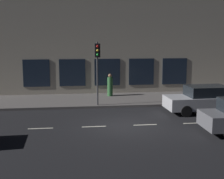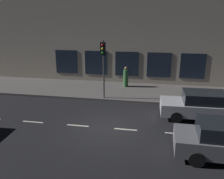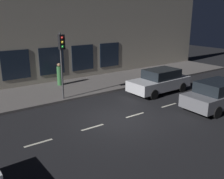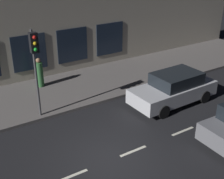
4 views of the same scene
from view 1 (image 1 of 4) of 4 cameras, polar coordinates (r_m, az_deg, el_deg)
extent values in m
plane|color=black|center=(15.86, 2.50, -6.56)|extent=(60.00, 60.00, 0.00)
cube|color=#5B5654|center=(21.86, -0.21, -1.87)|extent=(4.50, 32.00, 0.15)
cube|color=#B2A893|center=(23.97, -0.95, 8.78)|extent=(0.60, 32.00, 8.17)
cube|color=#192333|center=(24.90, 11.30, 3.26)|extent=(0.04, 1.94, 2.02)
cube|color=#192333|center=(24.20, 5.37, 3.23)|extent=(0.04, 1.94, 2.02)
cube|color=#192333|center=(23.78, -0.85, 3.16)|extent=(0.04, 1.94, 2.02)
cube|color=#192333|center=(23.64, -7.22, 3.05)|extent=(0.04, 1.94, 2.02)
cube|color=#192333|center=(23.80, -13.57, 2.90)|extent=(0.04, 1.94, 2.02)
cube|color=beige|center=(16.82, 14.76, -5.92)|extent=(0.12, 1.20, 0.01)
cube|color=beige|center=(16.05, 6.05, -6.39)|extent=(0.12, 1.20, 0.01)
cube|color=beige|center=(15.68, -3.31, -6.74)|extent=(0.12, 1.20, 0.01)
cube|color=beige|center=(15.74, -12.87, -6.91)|extent=(0.12, 1.20, 0.01)
cylinder|color=#424244|center=(19.53, -2.67, 2.86)|extent=(0.10, 0.10, 3.96)
cube|color=black|center=(19.24, -2.67, 7.11)|extent=(0.26, 0.32, 0.84)
sphere|color=red|center=(19.09, -2.64, 7.85)|extent=(0.15, 0.15, 0.15)
sphere|color=gold|center=(19.10, -2.63, 7.10)|extent=(0.15, 0.15, 0.15)
sphere|color=green|center=(19.11, -2.63, 6.34)|extent=(0.15, 0.15, 0.15)
cube|color=#B7B7BC|center=(19.15, 16.25, -2.19)|extent=(1.91, 4.47, 0.70)
cube|color=black|center=(19.11, 16.82, -0.26)|extent=(1.64, 2.34, 0.60)
cylinder|color=black|center=(17.93, 13.32, -3.86)|extent=(0.24, 0.65, 0.64)
cylinder|color=black|center=(19.46, 11.50, -2.75)|extent=(0.24, 0.65, 0.64)
cylinder|color=black|center=(20.55, 18.72, -2.42)|extent=(0.24, 0.65, 0.64)
cylinder|color=black|center=(16.09, 18.00, -5.61)|extent=(0.23, 0.64, 0.64)
cylinder|color=#336B38|center=(22.80, -0.36, 0.53)|extent=(0.55, 0.55, 1.36)
sphere|color=#936B4C|center=(22.68, -0.36, 2.55)|extent=(0.26, 0.26, 0.26)
cube|color=#936B4C|center=(22.75, -0.61, 2.57)|extent=(0.08, 0.08, 0.07)
camera|label=2|loc=(6.20, 49.27, 19.35)|focal=39.31mm
camera|label=3|loc=(7.33, -46.68, 11.87)|focal=40.30mm
camera|label=4|loc=(8.19, -25.96, 28.13)|focal=49.03mm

